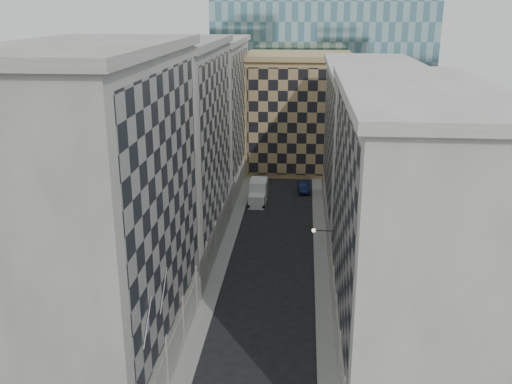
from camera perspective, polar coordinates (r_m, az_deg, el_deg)
The scene contains 13 objects.
sidewalk_west at distance 61.36m, azimuth -3.38°, elevation -6.80°, with size 1.50×100.00×0.15m, color gray.
sidewalk_east at distance 60.84m, azimuth 6.54°, elevation -7.12°, with size 1.50×100.00×0.15m, color gray.
bldg_left_a at distance 41.13m, azimuth -15.26°, elevation -2.52°, with size 10.80×22.80×23.70m.
bldg_left_b at distance 61.46m, azimuth -8.39°, elevation 4.20°, with size 10.80×22.80×22.70m.
bldg_left_c at distance 82.65m, azimuth -4.95°, elevation 7.52°, with size 10.80×22.80×21.70m.
bldg_right_a at distance 43.68m, azimuth 14.89°, elevation -3.38°, with size 10.80×26.80×20.70m.
bldg_right_b at distance 69.40m, azimuth 11.27°, elevation 4.38°, with size 10.80×28.80×19.70m.
tan_block at distance 94.41m, azimuth 4.21°, elevation 8.00°, with size 16.80×14.80×18.80m.
church_tower at distance 107.12m, azimuth 3.43°, elevation 18.62°, with size 7.20×7.20×51.50m.
flagpoles_left at distance 36.93m, azimuth -9.98°, elevation -11.12°, with size 0.10×6.33×2.33m.
bracket_lamp at distance 52.87m, azimuth 5.98°, elevation -3.85°, with size 1.98×0.36×0.36m.
box_truck at distance 78.48m, azimuth 0.22°, elevation -0.14°, with size 2.36×5.63×3.07m.
dark_car at distance 83.72m, azimuth 4.77°, elevation 0.55°, with size 1.58×4.52×1.49m, color #0F1738.
Camera 1 is at (3.05, -25.07, 25.83)m, focal length 40.00 mm.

